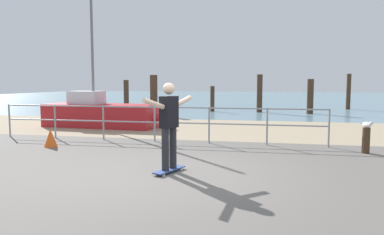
{
  "coord_description": "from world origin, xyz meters",
  "views": [
    {
      "loc": [
        1.72,
        -6.54,
        1.75
      ],
      "look_at": [
        -0.05,
        2.0,
        0.9
      ],
      "focal_mm": 34.14,
      "sensor_mm": 36.0,
      "label": 1
    }
  ],
  "objects_px": {
    "sailboat": "(104,114)",
    "skateboard": "(169,170)",
    "bollard_short": "(366,141)",
    "skateboarder": "(169,121)",
    "traffic_cone": "(51,138)",
    "seagull": "(367,125)"
  },
  "relations": [
    {
      "from": "skateboarder",
      "to": "traffic_cone",
      "type": "distance_m",
      "value": 4.41
    },
    {
      "from": "sailboat",
      "to": "skateboarder",
      "type": "relative_size",
      "value": 3.39
    },
    {
      "from": "sailboat",
      "to": "skateboard",
      "type": "relative_size",
      "value": 6.85
    },
    {
      "from": "skateboard",
      "to": "bollard_short",
      "type": "bearing_deg",
      "value": 33.97
    },
    {
      "from": "seagull",
      "to": "skateboard",
      "type": "bearing_deg",
      "value": -146.21
    },
    {
      "from": "skateboarder",
      "to": "bollard_short",
      "type": "distance_m",
      "value": 5.1
    },
    {
      "from": "skateboard",
      "to": "traffic_cone",
      "type": "relative_size",
      "value": 1.63
    },
    {
      "from": "sailboat",
      "to": "seagull",
      "type": "distance_m",
      "value": 9.26
    },
    {
      "from": "bollard_short",
      "to": "traffic_cone",
      "type": "xyz_separation_m",
      "value": [
        -8.03,
        -0.79,
        -0.07
      ]
    },
    {
      "from": "seagull",
      "to": "bollard_short",
      "type": "bearing_deg",
      "value": 105.77
    },
    {
      "from": "skateboarder",
      "to": "traffic_cone",
      "type": "relative_size",
      "value": 3.3
    },
    {
      "from": "traffic_cone",
      "to": "bollard_short",
      "type": "bearing_deg",
      "value": 5.6
    },
    {
      "from": "skateboard",
      "to": "seagull",
      "type": "relative_size",
      "value": 1.7
    },
    {
      "from": "sailboat",
      "to": "skateboarder",
      "type": "xyz_separation_m",
      "value": [
        4.34,
        -6.41,
        0.49
      ]
    },
    {
      "from": "bollard_short",
      "to": "seagull",
      "type": "bearing_deg",
      "value": -74.23
    },
    {
      "from": "sailboat",
      "to": "traffic_cone",
      "type": "bearing_deg",
      "value": -83.47
    },
    {
      "from": "bollard_short",
      "to": "traffic_cone",
      "type": "height_order",
      "value": "bollard_short"
    },
    {
      "from": "skateboarder",
      "to": "sailboat",
      "type": "bearing_deg",
      "value": 124.09
    },
    {
      "from": "skateboard",
      "to": "traffic_cone",
      "type": "height_order",
      "value": "traffic_cone"
    },
    {
      "from": "sailboat",
      "to": "seagull",
      "type": "xyz_separation_m",
      "value": [
        8.53,
        -3.6,
        0.2
      ]
    },
    {
      "from": "skateboard",
      "to": "bollard_short",
      "type": "relative_size",
      "value": 1.26
    },
    {
      "from": "traffic_cone",
      "to": "skateboard",
      "type": "bearing_deg",
      "value": -27.94
    }
  ]
}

